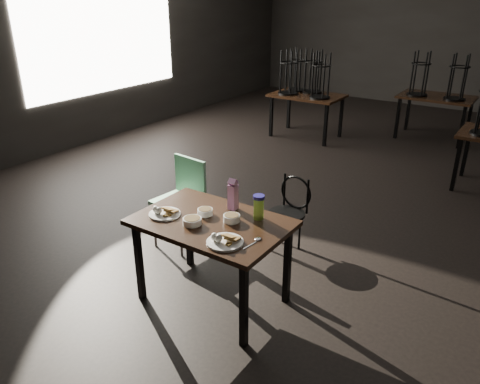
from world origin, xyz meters
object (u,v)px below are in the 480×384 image
Objects in this scene: juice_carton at (233,195)px; bentwood_chair at (290,208)px; water_bottle at (259,207)px; school_chair at (183,194)px; main_table at (212,229)px.

juice_carton is 0.96m from bentwood_chair.
water_bottle is 0.27× the size of bentwood_chair.
juice_carton is at bearing -15.99° from school_chair.
juice_carton is at bearing -91.43° from bentwood_chair.
school_chair is at bearing 143.53° from main_table.
main_table is at bearing -140.54° from water_bottle.
bentwood_chair is (0.11, 1.12, -0.22)m from main_table.
water_bottle is at bearing -74.06° from bentwood_chair.
juice_carton is 0.36× the size of bentwood_chair.
bentwood_chair is 1.08m from school_chair.
main_table is 1.34× the size of school_chair.
bentwood_chair is at bearing 33.98° from school_chair.
school_chair reaches higher than bentwood_chair.
bentwood_chair is (0.09, 0.85, -0.43)m from juice_carton.
water_bottle is 0.99m from bentwood_chair.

